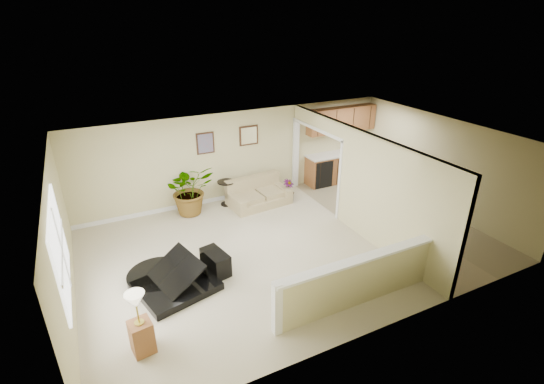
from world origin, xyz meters
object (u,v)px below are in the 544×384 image
loveseat (258,192)px  accent_table (226,190)px  piano_bench (216,262)px  lamp_stand (140,327)px  palm_plant (190,190)px  piano (171,262)px  small_plant (288,192)px

loveseat → accent_table: bearing=152.6°
piano_bench → lamp_stand: size_ratio=0.62×
palm_plant → lamp_stand: (-2.00, -4.31, -0.20)m
loveseat → accent_table: 0.88m
piano → small_plant: bearing=18.2°
small_plant → palm_plant: bearing=170.2°
loveseat → lamp_stand: lamp_stand is taller
lamp_stand → piano_bench: bearing=41.1°
piano_bench → lamp_stand: (-1.71, -1.49, 0.24)m
loveseat → palm_plant: size_ratio=1.28×
piano_bench → loveseat: (2.12, 2.54, 0.13)m
accent_table → palm_plant: bearing=-177.0°
piano_bench → palm_plant: palm_plant is taller
piano → accent_table: size_ratio=2.69×
piano → accent_table: 3.68m
loveseat → accent_table: size_ratio=2.51×
piano → lamp_stand: piano is taller
lamp_stand → palm_plant: bearing=65.1°
piano_bench → piano: bearing=-175.5°
small_plant → loveseat: bearing=167.4°
piano_bench → lamp_stand: 2.29m
small_plant → piano: bearing=-147.9°
palm_plant → piano_bench: bearing=-95.9°
piano → small_plant: (3.87, 2.43, -0.29)m
piano → lamp_stand: size_ratio=1.67×
piano → piano_bench: bearing=-9.4°
accent_table → lamp_stand: (-3.02, -4.36, 0.03)m
piano → piano_bench: (0.90, 0.07, -0.32)m
palm_plant → piano: bearing=-112.4°
accent_table → lamp_stand: bearing=-124.7°
loveseat → piano_bench: bearing=-135.4°
piano_bench → lamp_stand: lamp_stand is taller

